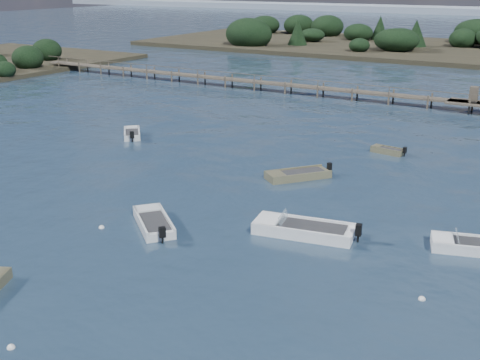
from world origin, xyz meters
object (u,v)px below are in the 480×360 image
Objects in this scene: dinghy_extra_a at (298,176)px; tender_far_grey at (132,135)px; dinghy_mid_grey at (154,224)px; jetty at (258,82)px; dinghy_mid_white_b at (476,248)px; tender_far_white at (387,152)px; dinghy_mid_white_a at (303,231)px.

tender_far_grey is at bearing 170.57° from dinghy_extra_a.
dinghy_mid_grey is 44.20m from jetty.
tender_far_grey is at bearing 133.87° from dinghy_mid_grey.
dinghy_mid_grey is 0.95× the size of dinghy_extra_a.
tender_far_grey is at bearing 163.78° from dinghy_mid_white_b.
jetty is (-23.00, 19.61, 0.85)m from tender_far_white.
tender_far_grey is 17.94m from dinghy_extra_a.
dinghy_extra_a is at bearing 74.99° from dinghy_mid_grey.
dinghy_mid_grey is (-7.76, -3.40, -0.02)m from dinghy_mid_white_a.
jetty is (-32.63, 35.02, 0.83)m from dinghy_mid_white_b.
dinghy_mid_grey is 1.48× the size of tender_far_white.
dinghy_mid_white_b is at bearing 17.28° from dinghy_mid_white_a.
tender_far_white is at bearing 93.30° from dinghy_mid_white_a.
dinghy_mid_white_a is at bearing -62.56° from dinghy_extra_a.
dinghy_mid_white_a reaches higher than dinghy_mid_white_b.
dinghy_mid_white_a reaches higher than tender_far_grey.
dinghy_extra_a is (-4.52, 8.70, -0.03)m from dinghy_mid_white_a.
tender_far_white is (6.72, 21.48, -0.02)m from dinghy_mid_grey.
dinghy_mid_white_b is (8.59, 2.67, -0.02)m from dinghy_mid_white_a.
dinghy_mid_white_b is at bearing -47.02° from jetty.
dinghy_mid_white_a is 2.05× the size of tender_far_white.
dinghy_mid_white_a is 44.71m from jetty.
dinghy_mid_white_a is at bearing -57.47° from jetty.
tender_far_grey is 0.79× the size of dinghy_mid_grey.
dinghy_mid_white_a is 8.47m from dinghy_mid_grey.
tender_far_white is 0.64× the size of dinghy_extra_a.
dinghy_mid_white_a is 9.00m from dinghy_mid_white_b.
dinghy_mid_white_b is at bearing -24.69° from dinghy_extra_a.
dinghy_mid_grey reaches higher than tender_far_white.
jetty is at bearing 111.62° from dinghy_mid_grey.
dinghy_mid_white_b reaches higher than dinghy_extra_a.
dinghy_mid_white_b reaches higher than tender_far_white.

